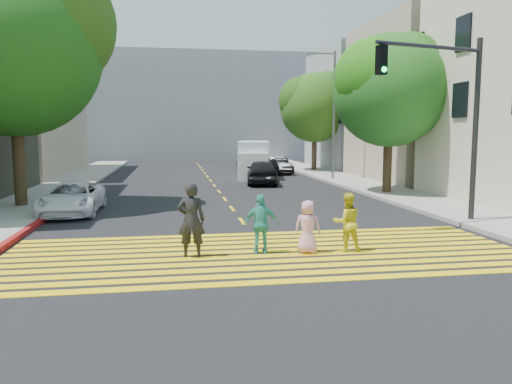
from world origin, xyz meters
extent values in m
plane|color=black|center=(0.00, 0.00, 0.00)|extent=(120.00, 120.00, 0.00)
cube|color=gray|center=(-8.50, 22.00, 0.07)|extent=(3.00, 40.00, 0.15)
cube|color=gray|center=(8.50, 15.00, 0.07)|extent=(3.00, 60.00, 0.15)
cube|color=maroon|center=(-6.90, 6.00, 0.08)|extent=(0.20, 8.00, 0.16)
cube|color=yellow|center=(0.00, -1.20, 0.01)|extent=(13.40, 0.35, 0.01)
cube|color=yellow|center=(0.00, -0.65, 0.01)|extent=(13.40, 0.35, 0.01)
cube|color=yellow|center=(0.00, -0.10, 0.01)|extent=(13.40, 0.35, 0.01)
cube|color=yellow|center=(0.00, 0.45, 0.01)|extent=(13.40, 0.35, 0.01)
cube|color=yellow|center=(0.00, 1.00, 0.01)|extent=(13.40, 0.35, 0.01)
cube|color=yellow|center=(0.00, 1.55, 0.01)|extent=(13.40, 0.35, 0.01)
cube|color=yellow|center=(0.00, 2.10, 0.01)|extent=(13.40, 0.35, 0.01)
cube|color=yellow|center=(0.00, 2.65, 0.01)|extent=(13.40, 0.35, 0.01)
cube|color=yellow|center=(0.00, 3.20, 0.01)|extent=(13.40, 0.35, 0.01)
cube|color=yellow|center=(0.00, 3.75, 0.01)|extent=(13.40, 0.35, 0.01)
cube|color=yellow|center=(0.00, 6.00, 0.01)|extent=(0.12, 1.40, 0.01)
cube|color=yellow|center=(0.00, 9.00, 0.01)|extent=(0.12, 1.40, 0.01)
cube|color=yellow|center=(0.00, 12.00, 0.01)|extent=(0.12, 1.40, 0.01)
cube|color=yellow|center=(0.00, 15.00, 0.01)|extent=(0.12, 1.40, 0.01)
cube|color=yellow|center=(0.00, 18.00, 0.01)|extent=(0.12, 1.40, 0.01)
cube|color=yellow|center=(0.00, 21.00, 0.01)|extent=(0.12, 1.40, 0.01)
cube|color=yellow|center=(0.00, 24.00, 0.01)|extent=(0.12, 1.40, 0.01)
cube|color=yellow|center=(0.00, 27.00, 0.01)|extent=(0.12, 1.40, 0.01)
cube|color=yellow|center=(0.00, 30.00, 0.01)|extent=(0.12, 1.40, 0.01)
cube|color=yellow|center=(0.00, 33.00, 0.01)|extent=(0.12, 1.40, 0.01)
cube|color=yellow|center=(0.00, 36.00, 0.01)|extent=(0.12, 1.40, 0.01)
cube|color=yellow|center=(0.00, 39.00, 0.01)|extent=(0.12, 1.40, 0.01)
cube|color=tan|center=(15.00, 19.00, 5.00)|extent=(10.00, 10.00, 10.00)
cube|color=gray|center=(15.00, 30.00, 5.00)|extent=(10.00, 10.00, 10.00)
cube|color=gray|center=(0.00, 48.00, 6.00)|extent=(30.00, 8.00, 12.00)
cylinder|color=#372918|center=(-8.55, 10.46, 1.81)|extent=(0.51, 0.51, 3.62)
sphere|color=#1F5B0E|center=(-8.55, 10.46, 6.41)|extent=(7.36, 7.36, 6.97)
sphere|color=#244B13|center=(-7.14, 10.71, 7.45)|extent=(5.52, 5.52, 5.23)
cylinder|color=black|center=(8.17, 12.28, 1.47)|extent=(0.49, 0.49, 2.93)
sphere|color=#116117|center=(8.17, 12.28, 5.14)|extent=(6.19, 6.19, 5.52)
sphere|color=#0F5208|center=(9.23, 12.71, 5.97)|extent=(4.64, 4.64, 4.14)
sphere|color=#265F0A|center=(7.24, 11.96, 5.70)|extent=(4.34, 4.34, 3.87)
cylinder|color=#443520|center=(8.65, 27.07, 1.42)|extent=(0.47, 0.47, 2.85)
sphere|color=#245014|center=(8.65, 27.07, 5.02)|extent=(6.40, 6.40, 5.43)
sphere|color=#214015|center=(9.77, 27.12, 5.84)|extent=(4.80, 4.80, 4.07)
sphere|color=#17330F|center=(7.68, 27.08, 5.56)|extent=(4.48, 4.48, 3.80)
imported|color=black|center=(-1.93, 1.23, 0.94)|extent=(0.72, 0.51, 1.89)
imported|color=yellow|center=(2.12, 1.19, 0.78)|extent=(0.77, 0.61, 1.55)
imported|color=pink|center=(1.04, 1.13, 0.69)|extent=(0.79, 0.64, 1.39)
imported|color=teal|center=(-0.13, 1.36, 0.77)|extent=(0.94, 0.46, 1.54)
imported|color=white|center=(-6.20, 8.67, 0.61)|extent=(2.05, 4.40, 1.22)
imported|color=black|center=(2.90, 18.24, 0.76)|extent=(2.42, 4.66, 1.52)
imported|color=#AFAFAF|center=(3.79, 28.74, 0.63)|extent=(2.00, 4.41, 1.25)
imported|color=black|center=(5.34, 25.39, 0.63)|extent=(1.78, 3.98, 1.27)
cube|color=white|center=(3.10, 22.62, 1.25)|extent=(2.82, 5.25, 2.49)
cube|color=white|center=(2.72, 20.46, 0.90)|extent=(2.07, 1.51, 1.79)
cylinder|color=black|center=(2.00, 20.99, 0.35)|extent=(0.37, 0.73, 0.70)
cylinder|color=#292524|center=(3.57, 20.72, 0.35)|extent=(0.37, 0.73, 0.70)
cylinder|color=black|center=(2.62, 24.53, 0.35)|extent=(0.37, 0.73, 0.70)
cylinder|color=black|center=(4.19, 24.25, 0.35)|extent=(0.37, 0.73, 0.70)
cylinder|color=black|center=(7.74, 4.37, 3.11)|extent=(0.23, 0.23, 6.22)
cylinder|color=#24232C|center=(5.73, 3.88, 5.80)|extent=(4.06, 1.10, 0.12)
cube|color=black|center=(3.91, 3.44, 5.28)|extent=(0.33, 0.33, 0.87)
sphere|color=#00D93D|center=(3.95, 3.30, 4.99)|extent=(0.20, 0.20, 0.17)
cylinder|color=#5D5D60|center=(7.79, 19.69, 4.09)|extent=(0.15, 0.15, 8.19)
cylinder|color=slate|center=(6.97, 19.67, 8.01)|extent=(1.64, 0.15, 0.11)
cube|color=gray|center=(6.24, 19.65, 7.96)|extent=(0.46, 0.21, 0.14)
camera|label=1|loc=(-2.34, -11.14, 3.13)|focal=35.00mm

